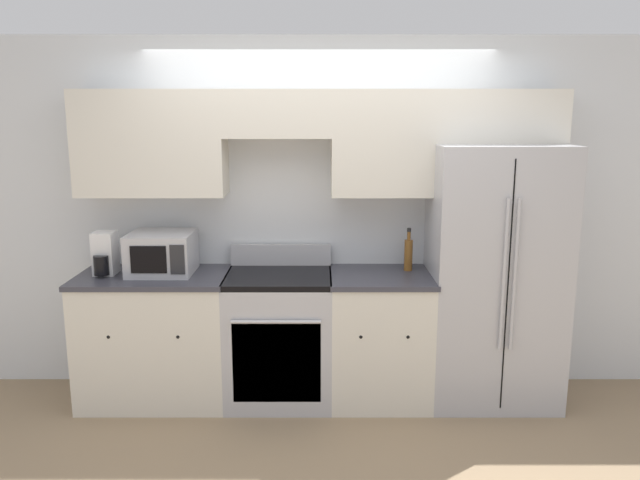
# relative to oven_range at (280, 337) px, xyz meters

# --- Properties ---
(ground_plane) EXTENTS (12.00, 12.00, 0.00)m
(ground_plane) POSITION_rel_oven_range_xyz_m (0.29, -0.31, -0.47)
(ground_plane) COLOR #937A5B
(wall_back) EXTENTS (8.00, 0.39, 2.60)m
(wall_back) POSITION_rel_oven_range_xyz_m (0.30, 0.28, 1.04)
(wall_back) COLOR silver
(wall_back) RESTS_ON ground_plane
(lower_cabinets_left) EXTENTS (1.06, 0.64, 0.94)m
(lower_cabinets_left) POSITION_rel_oven_range_xyz_m (-0.89, 0.00, -0.00)
(lower_cabinets_left) COLOR silver
(lower_cabinets_left) RESTS_ON ground_plane
(lower_cabinets_right) EXTENTS (0.73, 0.64, 0.94)m
(lower_cabinets_right) POSITION_rel_oven_range_xyz_m (0.73, 0.00, -0.00)
(lower_cabinets_right) COLOR silver
(lower_cabinets_right) RESTS_ON ground_plane
(oven_range) EXTENTS (0.75, 0.65, 1.10)m
(oven_range) POSITION_rel_oven_range_xyz_m (0.00, 0.00, 0.00)
(oven_range) COLOR #B7B7BC
(oven_range) RESTS_ON ground_plane
(refrigerator) EXTENTS (0.91, 0.73, 1.85)m
(refrigerator) POSITION_rel_oven_range_xyz_m (1.53, 0.04, 0.45)
(refrigerator) COLOR #B7B7BC
(refrigerator) RESTS_ON ground_plane
(microwave) EXTENTS (0.45, 0.42, 0.29)m
(microwave) POSITION_rel_oven_range_xyz_m (-0.83, 0.05, 0.61)
(microwave) COLOR #B7B7BC
(microwave) RESTS_ON lower_cabinets_left
(bottle) EXTENTS (0.06, 0.06, 0.31)m
(bottle) POSITION_rel_oven_range_xyz_m (0.93, 0.12, 0.59)
(bottle) COLOR brown
(bottle) RESTS_ON lower_cabinets_right
(coffee_maker) EXTENTS (0.15, 0.23, 0.30)m
(coffee_maker) POSITION_rel_oven_range_xyz_m (-1.22, 0.01, 0.60)
(coffee_maker) COLOR white
(coffee_maker) RESTS_ON lower_cabinets_left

